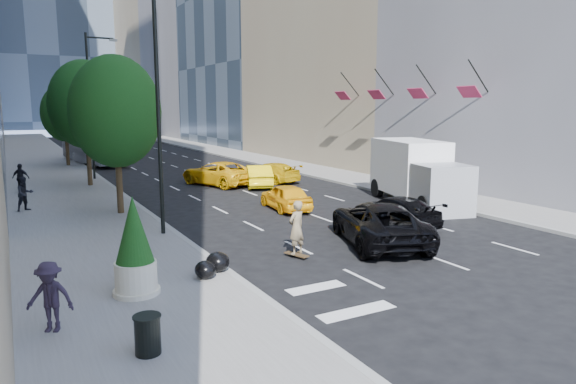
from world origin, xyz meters
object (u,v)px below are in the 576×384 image
skateboarder (296,231)px  black_sedan_mercedes (395,211)px  black_sedan_lincoln (379,223)px  trash_can (148,336)px  city_bus (94,147)px  box_truck (417,173)px  planter_shrub (135,248)px

skateboarder → black_sedan_mercedes: 6.56m
skateboarder → black_sedan_lincoln: 3.70m
black_sedan_mercedes → trash_can: (-12.55, -7.00, -0.11)m
city_bus → trash_can: 39.72m
black_sedan_mercedes → box_truck: bearing=-144.0°
black_sedan_mercedes → planter_shrub: bearing=14.0°
city_bus → trash_can: city_bus is taller
skateboarder → planter_shrub: 5.93m
city_bus → trash_can: (-4.74, -39.42, -1.00)m
skateboarder → trash_can: 8.02m
black_sedan_lincoln → box_truck: size_ratio=0.77×
black_sedan_lincoln → skateboarder: bearing=22.3°
city_bus → planter_shrub: city_bus is taller
black_sedan_mercedes → box_truck: size_ratio=0.61×
planter_shrub → black_sedan_mercedes: bearing=15.7°
city_bus → planter_shrub: bearing=-106.1°
box_truck → black_sedan_lincoln: bearing=-126.4°
skateboarder → city_bus: 34.57m
black_sedan_lincoln → city_bus: city_bus is taller
black_sedan_mercedes → box_truck: 5.52m
skateboarder → city_bus: bearing=-106.7°
planter_shrub → black_sedan_lincoln: bearing=8.2°
black_sedan_mercedes → box_truck: (4.28, 3.31, 1.07)m
planter_shrub → skateboarder: bearing=12.3°
black_sedan_lincoln → planter_shrub: planter_shrub is taller
skateboarder → box_truck: 11.83m
box_truck → black_sedan_mercedes: bearing=-126.7°
black_sedan_lincoln → black_sedan_mercedes: bearing=-120.7°
skateboarder → planter_shrub: size_ratio=0.70×
trash_can → planter_shrub: bearing=81.1°
black_sedan_mercedes → skateboarder: bearing=17.0°
box_truck → trash_can: (-16.83, -10.31, -1.18)m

